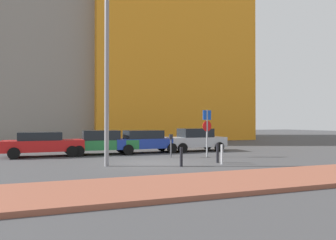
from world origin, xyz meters
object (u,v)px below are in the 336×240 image
(parking_meter, at_px, (171,142))
(traffic_bollard_near, at_px, (181,157))
(street_lamp, at_px, (107,59))
(traffic_bollard_far, at_px, (222,154))
(traffic_bollard_mid, at_px, (218,153))
(parked_car_silver, at_px, (196,139))
(parked_car_red, at_px, (43,144))
(parking_sign_post, at_px, (207,127))
(parked_car_blue, at_px, (145,141))
(parked_car_green, at_px, (102,142))

(parking_meter, bearing_deg, traffic_bollard_near, -103.87)
(street_lamp, height_order, traffic_bollard_far, street_lamp)
(traffic_bollard_mid, bearing_deg, parked_car_silver, 74.41)
(parked_car_red, xyz_separation_m, parked_car_silver, (9.84, 0.20, 0.05))
(parking_sign_post, bearing_deg, street_lamp, -163.04)
(parked_car_silver, relative_size, parking_meter, 3.05)
(parking_meter, height_order, traffic_bollard_far, parking_meter)
(parked_car_red, xyz_separation_m, parked_car_blue, (6.21, 0.14, 0.02))
(traffic_bollard_mid, relative_size, traffic_bollard_far, 1.04)
(street_lamp, bearing_deg, traffic_bollard_near, -22.80)
(parking_sign_post, distance_m, traffic_bollard_near, 4.45)
(traffic_bollard_mid, bearing_deg, parked_car_blue, 107.27)
(parking_sign_post, xyz_separation_m, parking_meter, (-1.98, 0.58, -0.84))
(street_lamp, bearing_deg, parking_meter, 30.94)
(parked_car_green, xyz_separation_m, parking_meter, (3.41, -3.08, 0.08))
(parked_car_red, height_order, street_lamp, street_lamp)
(traffic_bollard_mid, bearing_deg, street_lamp, 173.28)
(parked_car_blue, bearing_deg, parked_car_silver, 0.97)
(parked_car_silver, relative_size, traffic_bollard_mid, 4.13)
(traffic_bollard_near, bearing_deg, parked_car_red, 131.54)
(parked_car_silver, distance_m, traffic_bollard_far, 6.98)
(parked_car_green, xyz_separation_m, traffic_bollard_mid, (4.70, -6.11, -0.29))
(traffic_bollard_near, bearing_deg, traffic_bollard_far, 3.51)
(parking_sign_post, bearing_deg, parked_car_silver, 74.50)
(parking_meter, bearing_deg, traffic_bollard_mid, -66.93)
(parking_sign_post, relative_size, traffic_bollard_near, 3.11)
(parking_sign_post, xyz_separation_m, traffic_bollard_mid, (-0.69, -2.46, -1.21))
(parked_car_silver, relative_size, traffic_bollard_far, 4.29)
(street_lamp, relative_size, traffic_bollard_far, 8.99)
(parking_meter, bearing_deg, street_lamp, -149.06)
(parked_car_red, height_order, traffic_bollard_near, parked_car_red)
(parked_car_red, distance_m, traffic_bollard_mid, 10.09)
(parked_car_green, bearing_deg, traffic_bollard_far, -55.18)
(parked_car_green, height_order, parked_car_blue, parked_car_green)
(parked_car_blue, relative_size, parking_meter, 3.34)
(parked_car_blue, xyz_separation_m, parking_sign_post, (2.60, -3.67, 0.92))
(parked_car_blue, relative_size, traffic_bollard_far, 4.69)
(parked_car_green, distance_m, street_lamp, 6.85)
(parked_car_silver, bearing_deg, parked_car_red, -178.84)
(traffic_bollard_mid, distance_m, traffic_bollard_far, 0.55)
(parked_car_blue, distance_m, traffic_bollard_mid, 6.42)
(parked_car_blue, bearing_deg, parked_car_red, -178.73)
(parking_sign_post, height_order, traffic_bollard_mid, parking_sign_post)
(parked_car_blue, xyz_separation_m, parking_meter, (0.61, -3.09, 0.08))
(street_lamp, height_order, traffic_bollard_near, street_lamp)
(parked_car_blue, bearing_deg, parked_car_green, -179.68)
(parked_car_green, distance_m, traffic_bollard_mid, 7.72)
(parked_car_red, bearing_deg, parked_car_green, 2.04)
(parking_sign_post, relative_size, street_lamp, 0.32)
(traffic_bollard_mid, bearing_deg, parking_sign_post, 74.27)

